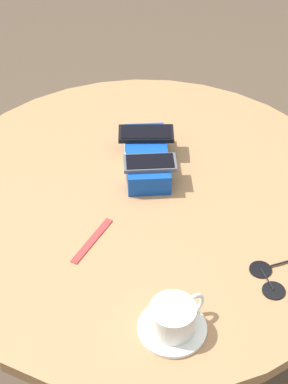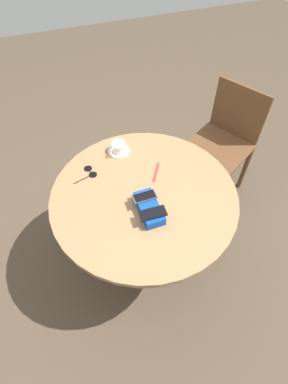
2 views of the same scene
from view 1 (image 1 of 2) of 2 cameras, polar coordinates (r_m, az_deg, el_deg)
name	(u,v)px [view 1 (image 1 of 2)]	position (r m, az deg, el deg)	size (l,w,h in m)	color
ground_plane	(144,368)	(2.05, 0.00, -15.35)	(8.00, 8.00, 0.00)	brown
round_table	(144,228)	(1.57, 0.00, -3.19)	(1.03, 1.03, 0.71)	#2D2D2D
phone_box	(147,158)	(1.57, 0.24, 3.02)	(0.22, 0.11, 0.05)	#0F42AD
phone_black	(146,134)	(1.60, 0.19, 5.22)	(0.07, 0.14, 0.01)	black
phone_gray	(150,163)	(1.51, 0.53, 2.61)	(0.06, 0.12, 0.01)	#515156
saucer	(172,328)	(1.25, 2.52, -11.99)	(0.13, 0.13, 0.01)	white
coffee_cup	(174,316)	(1.23, 2.67, -11.00)	(0.09, 0.11, 0.06)	white
lanyard_strap	(92,240)	(1.41, -4.64, -4.31)	(0.15, 0.02, 0.00)	red
sunglasses	(270,278)	(1.36, 11.10, -7.50)	(0.12, 0.14, 0.01)	black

